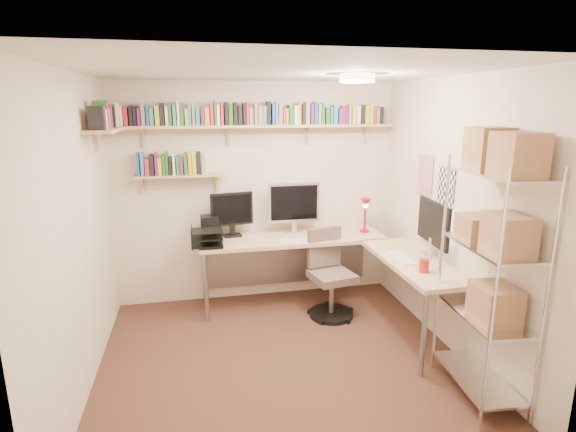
% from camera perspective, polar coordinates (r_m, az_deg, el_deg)
% --- Properties ---
extents(ground, '(3.20, 3.20, 0.00)m').
position_cam_1_polar(ground, '(4.27, -0.80, -17.78)').
color(ground, '#46281E').
rests_on(ground, ground).
extents(room_shell, '(3.24, 3.04, 2.52)m').
position_cam_1_polar(room_shell, '(3.70, -0.81, 3.12)').
color(room_shell, beige).
rests_on(room_shell, ground).
extents(wall_shelves, '(3.12, 1.09, 0.80)m').
position_cam_1_polar(wall_shelves, '(4.88, -8.70, 11.20)').
color(wall_shelves, tan).
rests_on(wall_shelves, ground).
extents(corner_desk, '(2.47, 2.05, 1.39)m').
position_cam_1_polar(corner_desk, '(4.86, 2.87, -3.44)').
color(corner_desk, beige).
rests_on(corner_desk, ground).
extents(office_chair, '(0.51, 0.51, 0.95)m').
position_cam_1_polar(office_chair, '(4.94, 5.30, -8.05)').
color(office_chair, black).
rests_on(office_chair, ground).
extents(wire_rack, '(0.46, 0.84, 2.09)m').
position_cam_1_polar(wire_rack, '(3.56, 24.95, -1.43)').
color(wire_rack, silver).
rests_on(wire_rack, ground).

